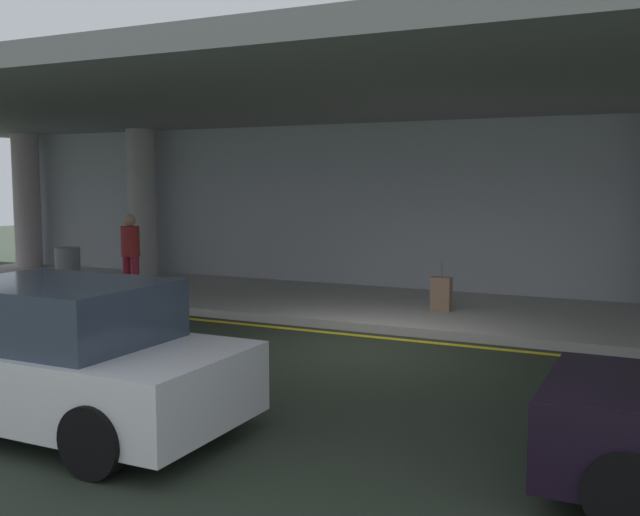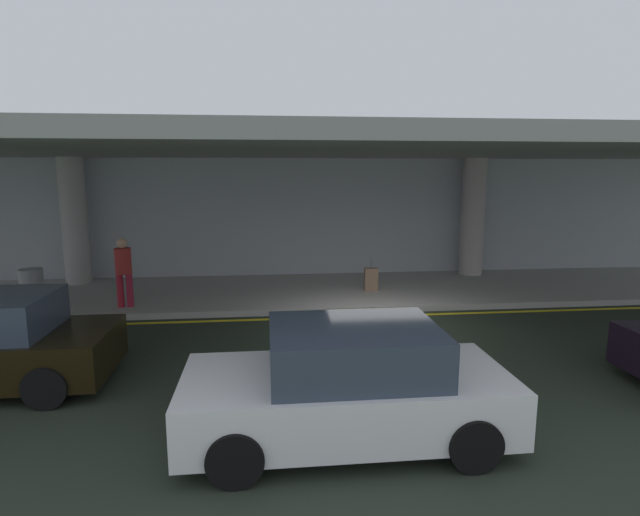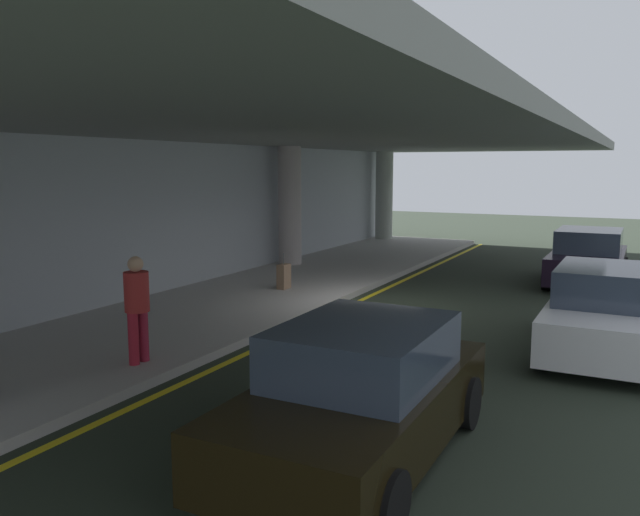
# 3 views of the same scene
# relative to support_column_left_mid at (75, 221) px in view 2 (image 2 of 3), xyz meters

# --- Properties ---
(ground_plane) EXTENTS (60.00, 60.00, 0.00)m
(ground_plane) POSITION_rel_support_column_left_mid_xyz_m (8.00, -4.63, -1.97)
(ground_plane) COLOR #252D22
(sidewalk) EXTENTS (26.00, 4.20, 0.15)m
(sidewalk) POSITION_rel_support_column_left_mid_xyz_m (8.00, -1.53, -1.90)
(sidewalk) COLOR #AEAAA7
(sidewalk) RESTS_ON ground
(lane_stripe_yellow) EXTENTS (26.00, 0.14, 0.01)m
(lane_stripe_yellow) POSITION_rel_support_column_left_mid_xyz_m (8.00, -3.90, -1.97)
(lane_stripe_yellow) COLOR yellow
(lane_stripe_yellow) RESTS_ON ground
(support_column_left_mid) EXTENTS (0.72, 0.72, 3.65)m
(support_column_left_mid) POSITION_rel_support_column_left_mid_xyz_m (0.00, 0.00, 0.00)
(support_column_left_mid) COLOR #AFADA9
(support_column_left_mid) RESTS_ON sidewalk
(support_column_center) EXTENTS (0.72, 0.72, 3.65)m
(support_column_center) POSITION_rel_support_column_left_mid_xyz_m (12.00, 0.00, 0.00)
(support_column_center) COLOR #B3A7A4
(support_column_center) RESTS_ON sidewalk
(ceiling_overhang) EXTENTS (28.00, 13.20, 0.30)m
(ceiling_overhang) POSITION_rel_support_column_left_mid_xyz_m (8.00, -2.03, 1.97)
(ceiling_overhang) COLOR gray
(ceiling_overhang) RESTS_ON support_column_far_left
(terminal_back_wall) EXTENTS (26.00, 0.30, 3.80)m
(terminal_back_wall) POSITION_rel_support_column_left_mid_xyz_m (8.00, 0.72, -0.07)
(terminal_back_wall) COLOR #A8AEB6
(terminal_back_wall) RESTS_ON ground
(car_white) EXTENTS (4.10, 1.92, 1.50)m
(car_white) POSITION_rel_support_column_left_mid_xyz_m (6.50, -9.36, -1.26)
(car_white) COLOR silver
(car_white) RESTS_ON ground
(traveler_with_luggage) EXTENTS (0.38, 0.38, 1.68)m
(traveler_with_luggage) POSITION_rel_support_column_left_mid_xyz_m (2.09, -2.95, -0.86)
(traveler_with_luggage) COLOR #A81C2C
(traveler_with_luggage) RESTS_ON sidewalk
(suitcase_upright_primary) EXTENTS (0.36, 0.22, 0.90)m
(suitcase_upright_primary) POSITION_rel_support_column_left_mid_xyz_m (8.37, -1.89, -1.51)
(suitcase_upright_primary) COLOR #8C6A4F
(suitcase_upright_primary) RESTS_ON sidewalk
(trash_bin_steel) EXTENTS (0.56, 0.56, 0.85)m
(trash_bin_steel) POSITION_rel_support_column_left_mid_xyz_m (-0.34, -2.25, -1.40)
(trash_bin_steel) COLOR gray
(trash_bin_steel) RESTS_ON sidewalk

